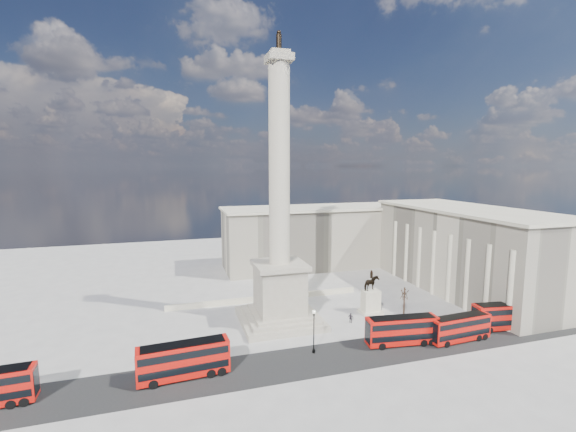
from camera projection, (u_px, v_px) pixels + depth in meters
The scene contains 18 objects.
ground at pixel (288, 333), 64.58m from camera, with size 180.00×180.00×0.00m, color #A4A29C.
asphalt_road at pixel (340, 356), 56.51m from camera, with size 120.00×9.00×0.01m, color #262626.
nelsons_column at pixel (280, 251), 67.67m from camera, with size 14.00×14.00×49.85m.
balustrade_wall at pixel (266, 298), 79.70m from camera, with size 40.00×0.60×1.10m, color beige.
building_east at pixel (468, 249), 85.73m from camera, with size 19.00×46.00×18.60m.
building_northeast at pixel (315, 236), 107.21m from camera, with size 51.00×17.00×16.60m.
red_bus_a at pixel (184, 360), 50.48m from camera, with size 11.96×3.55×4.78m.
red_bus_b at pixel (402, 330), 59.94m from camera, with size 11.43×3.91×4.54m.
red_bus_c at pixel (460, 328), 61.19m from camera, with size 10.57×3.03×4.24m.
red_bus_d at pixel (506, 316), 65.60m from camera, with size 11.55×4.09×4.58m.
victorian_lamp at pixel (314, 328), 57.07m from camera, with size 0.57×0.57×6.68m.
equestrian_statue at pixel (371, 298), 72.91m from camera, with size 4.03×3.02×8.38m.
bare_tree_near at pixel (517, 294), 65.27m from camera, with size 1.82×1.82×7.96m.
bare_tree_mid at pixel (404, 293), 69.78m from camera, with size 1.64×1.64×6.23m.
bare_tree_far at pixel (453, 269), 81.30m from camera, with size 1.91×1.91×7.79m.
pedestrian_walking at pixel (393, 332), 62.87m from camera, with size 0.62×0.41×1.69m, color black.
pedestrian_standing at pixel (463, 322), 66.86m from camera, with size 0.85×0.66×1.75m, color black.
pedestrian_crossing at pixel (351, 318), 68.54m from camera, with size 1.05×0.44×1.79m, color black.
Camera 1 is at (-17.66, -58.93, 27.75)m, focal length 24.00 mm.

